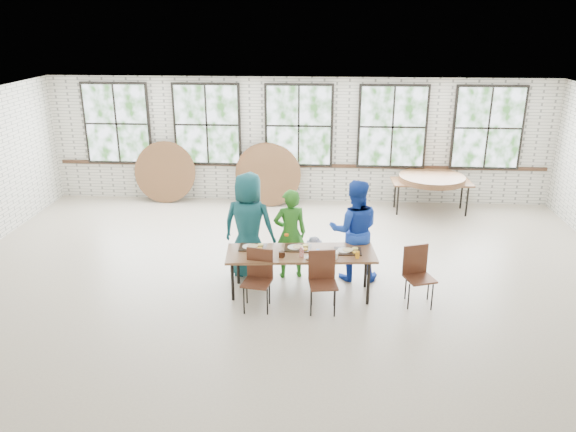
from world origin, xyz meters
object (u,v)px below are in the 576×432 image
at_px(chair_near_right, 322,276).
at_px(storage_table, 431,183).
at_px(chair_near_left, 258,274).
at_px(dining_table, 301,255).

distance_m(chair_near_right, storage_table, 5.35).
distance_m(chair_near_left, storage_table, 5.89).
xyz_separation_m(chair_near_left, storage_table, (3.48, 4.75, 0.13)).
relative_size(chair_near_right, storage_table, 0.52).
bearing_deg(storage_table, chair_near_right, -119.41).
bearing_deg(chair_near_right, storage_table, 53.98).
bearing_deg(dining_table, chair_near_left, -148.73).
distance_m(chair_near_left, chair_near_right, 1.00).
height_order(chair_near_left, chair_near_right, same).
xyz_separation_m(dining_table, chair_near_right, (0.35, -0.46, -0.13)).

